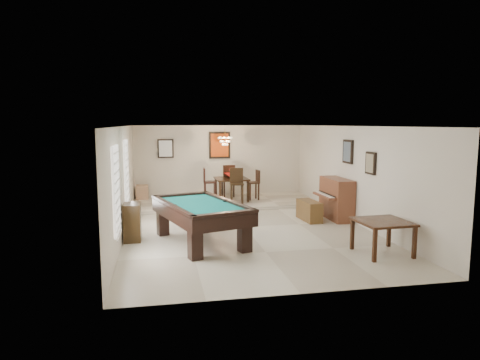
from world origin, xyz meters
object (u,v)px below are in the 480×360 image
object	(u,v)px
dining_chair_west	(210,185)
upright_piano	(332,199)
dining_chair_east	(253,185)
corner_bench	(142,192)
chandelier	(225,138)
dining_table	(231,188)
square_table	(382,237)
dining_chair_north	(228,181)
flower_vase	(231,171)
piano_bench	(309,211)
dining_chair_south	(237,187)
apothecary_chest	(132,222)
pool_table	(201,223)

from	to	relation	value
dining_chair_west	upright_piano	bearing A→B (deg)	-128.51
dining_chair_east	corner_bench	size ratio (longest dim) A/B	1.97
chandelier	dining_table	bearing A→B (deg)	-1.06
square_table	dining_chair_west	distance (m)	6.64
dining_chair_north	dining_chair_west	xyz separation A→B (m)	(-0.72, -0.75, -0.02)
flower_vase	piano_bench	bearing A→B (deg)	-58.67
dining_chair_west	dining_chair_south	bearing A→B (deg)	-132.48
piano_bench	square_table	bearing A→B (deg)	-82.71
apothecary_chest	chandelier	distance (m)	5.18
pool_table	corner_bench	xyz separation A→B (m)	(-1.47, 5.37, -0.09)
chandelier	pool_table	bearing A→B (deg)	-105.68
pool_table	chandelier	world-z (taller)	chandelier
pool_table	dining_chair_south	size ratio (longest dim) A/B	2.31
square_table	upright_piano	size ratio (longest dim) A/B	0.74
square_table	dining_chair_north	bearing A→B (deg)	107.41
piano_bench	corner_bench	world-z (taller)	corner_bench
square_table	chandelier	xyz separation A→B (m)	(-2.32, 6.01, 1.85)
chandelier	upright_piano	bearing A→B (deg)	-46.70
dining_chair_east	chandelier	world-z (taller)	chandelier
dining_chair_north	chandelier	world-z (taller)	chandelier
flower_vase	dining_table	bearing A→B (deg)	0.00
dining_table	dining_chair_south	world-z (taller)	dining_chair_south
corner_bench	dining_chair_east	bearing A→B (deg)	-13.34
dining_table	dining_chair_east	xyz separation A→B (m)	(0.74, 0.02, 0.07)
square_table	piano_bench	xyz separation A→B (m)	(-0.41, 3.20, -0.08)
square_table	dining_chair_east	size ratio (longest dim) A/B	1.01
square_table	upright_piano	bearing A→B (deg)	85.24
upright_piano	dining_chair_west	size ratio (longest dim) A/B	1.25
dining_chair_south	dining_chair_west	xyz separation A→B (m)	(-0.76, 0.77, -0.03)
chandelier	dining_chair_south	bearing A→B (deg)	-72.73
flower_vase	chandelier	distance (m)	1.12
dining_chair_east	apothecary_chest	bearing A→B (deg)	-47.56
dining_table	corner_bench	distance (m)	3.07
chandelier	square_table	bearing A→B (deg)	-68.85
square_table	dining_chair_east	distance (m)	6.19
dining_chair_south	dining_chair_east	size ratio (longest dim) A/B	1.15
piano_bench	apothecary_chest	distance (m)	4.85
apothecary_chest	dining_chair_east	bearing A→B (deg)	47.13
dining_chair_north	flower_vase	bearing A→B (deg)	86.45
dining_chair_south	dining_chair_north	distance (m)	1.52
piano_bench	dining_table	world-z (taller)	dining_table
piano_bench	dining_chair_west	distance (m)	3.72
pool_table	apothecary_chest	bearing A→B (deg)	145.89
pool_table	dining_chair_east	distance (m)	5.01
apothecary_chest	upright_piano	bearing A→B (deg)	13.05
upright_piano	dining_chair_north	bearing A→B (deg)	124.37
piano_bench	dining_table	distance (m)	3.29
dining_chair_west	chandelier	distance (m)	1.61
upright_piano	flower_vase	xyz separation A→B (m)	(-2.39, 2.75, 0.53)
pool_table	dining_table	size ratio (longest dim) A/B	2.53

